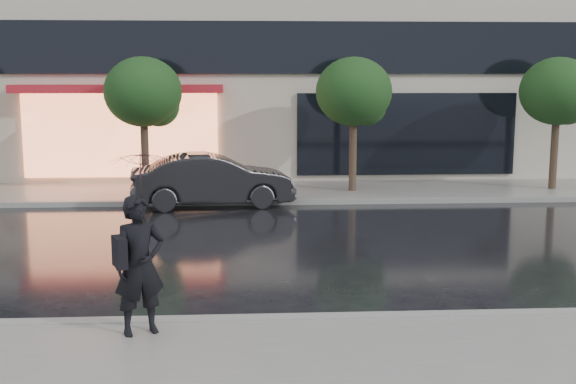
{
  "coord_description": "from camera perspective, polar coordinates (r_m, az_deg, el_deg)",
  "views": [
    {
      "loc": [
        -0.08,
        -10.75,
        3.54
      ],
      "look_at": [
        0.66,
        2.12,
        1.4
      ],
      "focal_mm": 45.0,
      "sensor_mm": 36.0,
      "label": 1
    }
  ],
  "objects": [
    {
      "name": "ground",
      "position": [
        11.32,
        -2.74,
        -8.81
      ],
      "size": [
        120.0,
        120.0,
        0.0
      ],
      "primitive_type": "plane",
      "color": "black",
      "rests_on": "ground"
    },
    {
      "name": "sidewalk_far",
      "position": [
        21.29,
        -3.01,
        0.01
      ],
      "size": [
        60.0,
        3.5,
        0.12
      ],
      "primitive_type": "cube",
      "color": "slate",
      "rests_on": "ground"
    },
    {
      "name": "curb_near",
      "position": [
        10.35,
        -2.69,
        -10.18
      ],
      "size": [
        60.0,
        0.25,
        0.14
      ],
      "primitive_type": "cube",
      "color": "gray",
      "rests_on": "ground"
    },
    {
      "name": "curb_far",
      "position": [
        19.56,
        -2.99,
        -0.8
      ],
      "size": [
        60.0,
        0.25,
        0.14
      ],
      "primitive_type": "cube",
      "color": "gray",
      "rests_on": "ground"
    },
    {
      "name": "tree_mid_west",
      "position": [
        20.99,
        -11.2,
        7.56
      ],
      "size": [
        2.2,
        2.2,
        3.99
      ],
      "color": "#33261C",
      "rests_on": "ground"
    },
    {
      "name": "tree_mid_east",
      "position": [
        21.03,
        5.37,
        7.7
      ],
      "size": [
        2.2,
        2.2,
        3.99
      ],
      "color": "#33261C",
      "rests_on": "ground"
    },
    {
      "name": "tree_far_east",
      "position": [
        22.71,
        20.64,
        7.27
      ],
      "size": [
        2.2,
        2.2,
        3.99
      ],
      "color": "#33261C",
      "rests_on": "ground"
    },
    {
      "name": "parked_car",
      "position": [
        19.28,
        -5.99,
        0.93
      ],
      "size": [
        4.45,
        2.06,
        1.41
      ],
      "primitive_type": "imported",
      "rotation": [
        0.0,
        0.0,
        1.71
      ],
      "color": "black",
      "rests_on": "ground"
    },
    {
      "name": "pedestrian_with_umbrella",
      "position": [
        9.57,
        -11.6,
        -2.6
      ],
      "size": [
        1.09,
        1.1,
        2.42
      ],
      "rotation": [
        0.0,
        0.0,
        0.43
      ],
      "color": "black",
      "rests_on": "sidewalk_near"
    }
  ]
}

